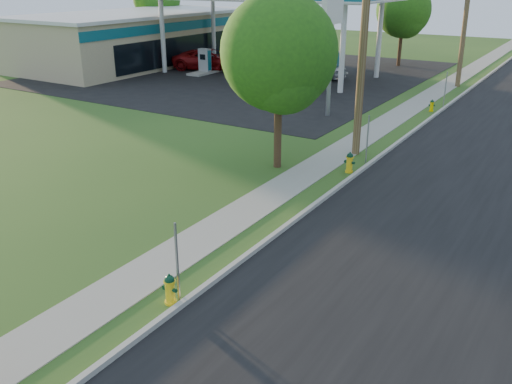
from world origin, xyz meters
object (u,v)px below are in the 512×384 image
utility_pole_mid (364,34)px  hydrant_near (170,289)px  utility_pole_far (466,13)px  car_red (210,59)px  tree_verge (280,58)px  tree_lot (404,12)px  car_silver (316,67)px  fuel_pump_sw (234,58)px  fuel_pump_nw (205,64)px  tree_back (157,0)px  hydrant_mid (349,162)px  fuel_pump_se (333,67)px  hydrant_far (432,106)px  price_pylon (333,11)px  fuel_pump_ne (308,75)px

utility_pole_mid → hydrant_near: bearing=-86.6°
utility_pole_far → car_red: utility_pole_far is taller
tree_verge → tree_lot: size_ratio=0.99×
utility_pole_far → car_silver: bearing=-168.5°
fuel_pump_sw → car_silver: bearing=-6.9°
fuel_pump_nw → tree_back: 18.32m
hydrant_mid → hydrant_near: bearing=-89.6°
hydrant_near → car_red: (-19.41, 27.73, 0.45)m
fuel_pump_se → hydrant_far: bearing=-37.9°
utility_pole_mid → tree_lot: utility_pole_mid is taller
utility_pole_far → tree_verge: size_ratio=1.43×
fuel_pump_nw → car_silver: 8.67m
fuel_pump_sw → fuel_pump_se: 9.00m
fuel_pump_se → car_silver: bearing=-131.6°
fuel_pump_se → price_pylon: price_pylon is taller
fuel_pump_se → tree_back: (-23.22, 6.82, 4.05)m
price_pylon → tree_verge: size_ratio=1.03×
utility_pole_far → hydrant_near: bearing=-88.6°
fuel_pump_nw → fuel_pump_ne: 9.00m
fuel_pump_ne → hydrant_far: 10.08m
fuel_pump_sw → fuel_pump_nw: bearing=-90.0°
utility_pole_mid → tree_lot: bearing=104.2°
hydrant_mid → car_red: 25.80m
fuel_pump_sw → tree_verge: size_ratio=0.48×
utility_pole_mid → tree_lot: 25.61m
utility_pole_far → tree_lot: utility_pole_far is taller
tree_lot → fuel_pump_sw: bearing=-146.0°
fuel_pump_se → tree_verge: (7.00, -20.34, 3.57)m
fuel_pump_nw → hydrant_mid: fuel_pump_nw is taller
price_pylon → tree_verge: (2.00, -8.84, -1.14)m
hydrant_near → fuel_pump_sw: bearing=121.9°
price_pylon → tree_verge: bearing=-77.2°
tree_lot → fuel_pump_ne: bearing=-102.4°
utility_pole_mid → tree_back: (-32.12, 23.82, -0.18)m
fuel_pump_sw → hydrant_far: 19.91m
utility_pole_mid → car_red: bearing=141.7°
fuel_pump_se → hydrant_near: bearing=-72.1°
fuel_pump_ne → car_red: (-9.74, 1.72, 0.11)m
utility_pole_mid → price_pylon: utility_pole_mid is taller
hydrant_far → utility_pole_far: bearing=94.0°
tree_verge → fuel_pump_nw: bearing=134.4°
fuel_pump_se → car_red: 10.00m
utility_pole_mid → fuel_pump_nw: utility_pole_mid is taller
tree_lot → tree_back: 25.85m
fuel_pump_sw → tree_lot: bearing=34.0°
fuel_pump_nw → hydrant_far: 18.80m
tree_lot → hydrant_mid: 28.34m
utility_pole_mid → car_silver: (-9.77, 16.02, -4.16)m
tree_verge → hydrant_mid: tree_verge is taller
fuel_pump_se → tree_lot: 9.00m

